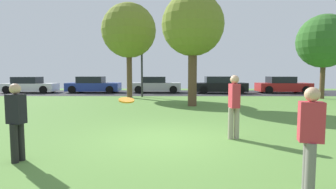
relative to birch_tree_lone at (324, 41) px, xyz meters
name	(u,v)px	position (x,y,z in m)	size (l,w,h in m)	color
ground_plane	(167,139)	(-10.30, -11.02, -3.82)	(44.00, 44.00, 0.00)	#547F38
road_strip	(169,93)	(-10.30, 4.98, -3.81)	(44.00, 6.40, 0.01)	#28282B
birch_tree_lone	(324,41)	(0.00, 0.00, 0.00)	(3.52, 3.52, 5.59)	brown
maple_tree_far	(193,26)	(-9.05, -3.95, 0.36)	(3.24, 3.24, 5.85)	brown
oak_tree_right	(129,31)	(-13.05, 0.53, 0.78)	(3.72, 3.72, 6.48)	brown
person_thrower	(310,136)	(-8.20, -14.16, -2.96)	(0.37, 0.30, 1.57)	slate
person_catcher	(17,119)	(-13.25, -12.79, -2.97)	(0.37, 0.30, 1.56)	black
person_bystander	(234,104)	(-8.53, -10.95, -2.88)	(0.30, 0.34, 1.70)	gray
frisbee_disc	(126,100)	(-10.97, -13.41, -2.52)	(0.36, 0.36, 0.08)	orange
parked_car_white	(29,85)	(-22.45, 5.03, -3.19)	(4.45, 1.93, 1.38)	white
parked_car_blue	(93,85)	(-16.96, 5.25, -3.17)	(4.53, 2.06, 1.41)	#233893
parked_car_silver	(156,85)	(-11.47, 5.30, -3.18)	(4.20, 2.01, 1.39)	#B7B7BC
parked_car_black	(220,85)	(-5.99, 4.75, -3.17)	(4.37, 1.92, 1.42)	black
parked_car_red	(283,85)	(-0.51, 5.08, -3.17)	(4.41, 2.01, 1.41)	#B21E1E
street_lamp_post	(142,66)	(-12.25, 1.18, -1.57)	(0.14, 0.14, 4.50)	#2D2D33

